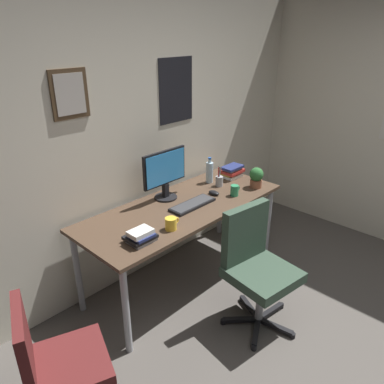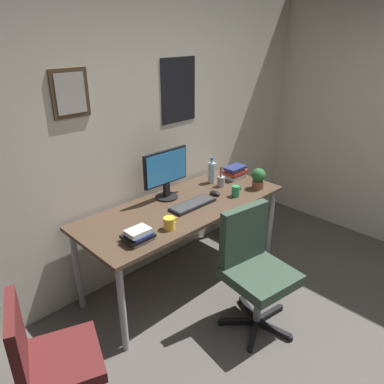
{
  "view_description": "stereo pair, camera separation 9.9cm",
  "coord_description": "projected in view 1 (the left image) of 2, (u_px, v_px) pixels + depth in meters",
  "views": [
    {
      "loc": [
        -1.89,
        -0.32,
        2.14
      ],
      "look_at": [
        0.12,
        1.6,
        0.91
      ],
      "focal_mm": 34.79,
      "sensor_mm": 36.0,
      "label": 1
    },
    {
      "loc": [
        -1.82,
        -0.39,
        2.14
      ],
      "look_at": [
        0.12,
        1.6,
        0.91
      ],
      "focal_mm": 34.79,
      "sensor_mm": 36.0,
      "label": 2
    }
  ],
  "objects": [
    {
      "name": "pen_cup",
      "position": [
        219.0,
        181.0,
        3.51
      ],
      "size": [
        0.07,
        0.07,
        0.2
      ],
      "color": "#9EA0A5",
      "rests_on": "desk"
    },
    {
      "name": "water_bottle",
      "position": [
        209.0,
        172.0,
        3.58
      ],
      "size": [
        0.07,
        0.07,
        0.25
      ],
      "color": "silver",
      "rests_on": "desk"
    },
    {
      "name": "book_stack_left",
      "position": [
        141.0,
        236.0,
        2.59
      ],
      "size": [
        0.2,
        0.17,
        0.1
      ],
      "color": "gray",
      "rests_on": "desk"
    },
    {
      "name": "coffee_mug_far",
      "position": [
        235.0,
        190.0,
        3.31
      ],
      "size": [
        0.11,
        0.07,
        0.1
      ],
      "color": "#2D8C59",
      "rests_on": "desk"
    },
    {
      "name": "computer_mouse",
      "position": [
        214.0,
        193.0,
        3.34
      ],
      "size": [
        0.06,
        0.11,
        0.04
      ],
      "color": "black",
      "rests_on": "desk"
    },
    {
      "name": "book_stack_right",
      "position": [
        232.0,
        171.0,
        3.72
      ],
      "size": [
        0.24,
        0.16,
        0.12
      ],
      "color": "silver",
      "rests_on": "desk"
    },
    {
      "name": "monitor",
      "position": [
        165.0,
        173.0,
        3.19
      ],
      "size": [
        0.46,
        0.2,
        0.43
      ],
      "color": "black",
      "rests_on": "desk"
    },
    {
      "name": "desk",
      "position": [
        184.0,
        212.0,
        3.19
      ],
      "size": [
        1.87,
        0.74,
        0.76
      ],
      "color": "#4C3828",
      "rests_on": "ground_plane"
    },
    {
      "name": "keyboard",
      "position": [
        192.0,
        204.0,
        3.14
      ],
      "size": [
        0.43,
        0.15,
        0.03
      ],
      "color": "black",
      "rests_on": "desk"
    },
    {
      "name": "coffee_mug_near",
      "position": [
        171.0,
        224.0,
        2.76
      ],
      "size": [
        0.13,
        0.09,
        0.09
      ],
      "color": "yellow",
      "rests_on": "desk"
    },
    {
      "name": "potted_plant",
      "position": [
        256.0,
        177.0,
        3.46
      ],
      "size": [
        0.13,
        0.13,
        0.19
      ],
      "color": "brown",
      "rests_on": "desk"
    },
    {
      "name": "office_chair",
      "position": [
        255.0,
        262.0,
        2.78
      ],
      "size": [
        0.57,
        0.57,
        0.95
      ],
      "color": "#334738",
      "rests_on": "ground_plane"
    },
    {
      "name": "wall_back",
      "position": [
        135.0,
        135.0,
        3.15
      ],
      "size": [
        4.4,
        0.1,
        2.6
      ],
      "color": "beige",
      "rests_on": "ground_plane"
    },
    {
      "name": "side_chair",
      "position": [
        54.0,
        361.0,
        1.99
      ],
      "size": [
        0.54,
        0.54,
        0.88
      ],
      "color": "#591E1E",
      "rests_on": "ground_plane"
    }
  ]
}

